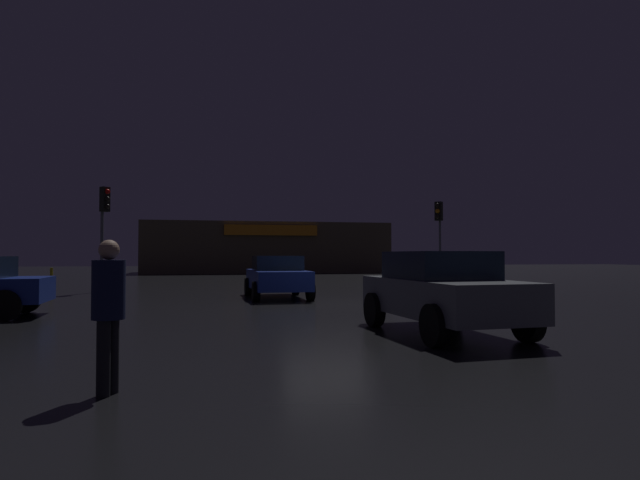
# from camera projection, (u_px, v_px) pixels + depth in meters

# --- Properties ---
(ground_plane) EXTENTS (120.00, 120.00, 0.00)m
(ground_plane) POSITION_uv_depth(u_px,v_px,m) (326.00, 304.00, 15.98)
(ground_plane) COLOR black
(store_building) EXTENTS (20.00, 8.10, 4.15)m
(store_building) POSITION_uv_depth(u_px,v_px,m) (266.00, 248.00, 46.29)
(store_building) COLOR brown
(store_building) RESTS_ON ground
(traffic_signal_opposite) EXTENTS (0.42, 0.42, 4.18)m
(traffic_signal_opposite) POSITION_uv_depth(u_px,v_px,m) (104.00, 214.00, 21.41)
(traffic_signal_opposite) COLOR #595B60
(traffic_signal_opposite) RESTS_ON ground
(traffic_signal_cross_right) EXTENTS (0.42, 0.42, 3.93)m
(traffic_signal_cross_right) POSITION_uv_depth(u_px,v_px,m) (439.00, 221.00, 24.81)
(traffic_signal_cross_right) COLOR #595B60
(traffic_signal_cross_right) RESTS_ON ground
(car_near) EXTENTS (2.17, 4.02, 1.53)m
(car_near) POSITION_uv_depth(u_px,v_px,m) (442.00, 291.00, 10.10)
(car_near) COLOR slate
(car_near) RESTS_ON ground
(car_far) EXTENTS (2.02, 4.08, 1.44)m
(car_far) POSITION_uv_depth(u_px,v_px,m) (277.00, 276.00, 18.45)
(car_far) COLOR navy
(car_far) RESTS_ON ground
(pedestrian) EXTENTS (0.45, 0.45, 1.62)m
(pedestrian) POSITION_uv_depth(u_px,v_px,m) (108.00, 305.00, 5.66)
(pedestrian) COLOR black
(pedestrian) RESTS_ON ground
(bollard_kerb_b) EXTENTS (0.12, 0.12, 0.93)m
(bollard_kerb_b) POSITION_uv_depth(u_px,v_px,m) (51.00, 279.00, 22.79)
(bollard_kerb_b) COLOR gold
(bollard_kerb_b) RESTS_ON ground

